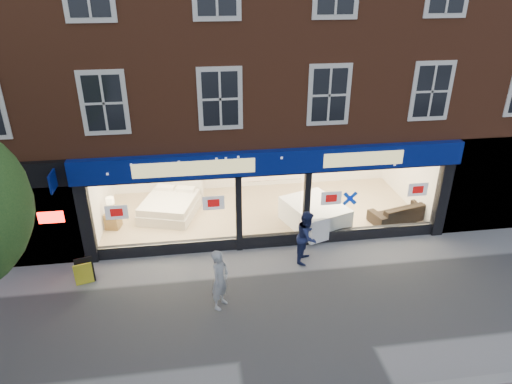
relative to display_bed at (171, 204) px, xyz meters
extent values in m
plane|color=gray|center=(3.20, -5.58, -0.44)|extent=(120.00, 120.00, 0.00)
cube|color=tan|center=(3.20, -0.33, -0.39)|extent=(11.00, 4.50, 0.10)
cube|color=brown|center=(3.20, 1.42, 6.21)|extent=(19.00, 8.00, 6.70)
cube|color=navy|center=(3.20, -2.70, 2.51)|extent=(11.40, 0.28, 0.70)
cube|color=black|center=(3.20, -2.50, -0.24)|extent=(11.00, 0.18, 0.40)
cube|color=black|center=(-2.30, -2.53, 0.86)|extent=(0.35, 0.30, 2.60)
cube|color=black|center=(8.70, -2.53, 0.86)|extent=(0.35, 0.30, 2.60)
cube|color=white|center=(-0.05, -2.58, 1.01)|extent=(4.20, 0.02, 2.10)
cube|color=white|center=(6.45, -2.58, 1.01)|extent=(4.20, 0.02, 2.10)
cube|color=white|center=(3.20, -2.33, 0.71)|extent=(1.80, 0.02, 2.10)
cube|color=silver|center=(3.20, 1.92, 0.86)|extent=(11.00, 0.20, 2.60)
cube|color=#FFEAC6|center=(3.20, -0.33, 2.16)|extent=(11.00, 4.50, 0.12)
cube|color=black|center=(-4.40, -2.28, 1.21)|extent=(3.80, 0.60, 3.30)
cube|color=#FF140C|center=(-3.20, -2.63, 1.16)|extent=(0.70, 0.04, 0.35)
cube|color=black|center=(10.70, -2.38, 1.21)|extent=(4.00, 0.40, 3.30)
cube|color=#F0E4D0|center=(-0.04, -0.13, -0.16)|extent=(2.28, 2.48, 0.36)
cube|color=#F0E4D0|center=(-0.04, -0.13, 0.14)|extent=(2.19, 2.38, 0.26)
cube|color=#F0E4D0|center=(0.28, 0.91, 0.27)|extent=(1.78, 0.66, 1.23)
cube|color=#F0E4D0|center=(-0.19, 0.69, 0.33)|extent=(0.73, 0.51, 0.12)
cube|color=#F0E4D0|center=(0.55, 0.46, 0.33)|extent=(0.73, 0.51, 0.12)
cube|color=brown|center=(-1.90, -0.78, -0.07)|extent=(0.55, 0.55, 0.55)
cube|color=white|center=(4.80, -1.58, -0.21)|extent=(2.22, 2.48, 0.27)
cube|color=white|center=(4.80, -1.58, 0.06)|extent=(2.22, 2.48, 0.27)
cube|color=white|center=(4.80, -1.58, 0.33)|extent=(2.22, 2.48, 0.27)
imported|color=black|center=(7.80, -1.63, -0.04)|extent=(2.26, 1.34, 0.62)
cube|color=yellow|center=(-2.28, -3.69, -0.06)|extent=(0.56, 0.44, 0.76)
imported|color=#9C9FA3|center=(1.38, -5.17, 0.39)|extent=(0.67, 0.73, 1.67)
imported|color=#1C244E|center=(4.07, -3.43, 0.38)|extent=(0.92, 0.99, 1.64)
camera|label=1|loc=(0.93, -14.62, 7.42)|focal=32.00mm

